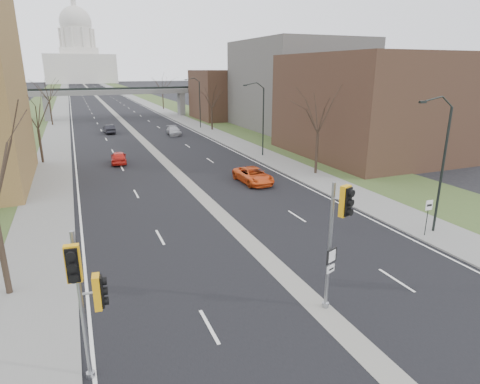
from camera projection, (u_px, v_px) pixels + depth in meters
ground at (338, 326)px, 16.78m from camera, size 700.00×700.00×0.00m
road_surface at (98, 97)px, 149.25m from camera, size 20.00×600.00×0.01m
median_strip at (98, 97)px, 149.25m from camera, size 1.20×600.00×0.02m
sidewalk_right at (130, 96)px, 153.61m from camera, size 4.00×600.00×0.12m
sidewalk_left at (63, 98)px, 144.86m from camera, size 4.00×600.00×0.12m
grass_verge_right at (146, 96)px, 155.80m from camera, size 8.00×600.00×0.10m
grass_verge_left at (44, 99)px, 142.67m from camera, size 8.00×600.00×0.10m
commercial_block_near at (369, 106)px, 48.49m from camera, size 16.00×20.00×12.00m
commercial_block_mid at (297, 85)px, 70.70m from camera, size 18.00×22.00×15.00m
commercial_block_far at (229, 95)px, 85.15m from camera, size 14.00×14.00×10.00m
pedestrian_bridge at (117, 95)px, 86.00m from camera, size 34.00×3.00×6.45m
capitol at (79, 57)px, 293.90m from camera, size 48.00×42.00×55.75m
streetlight_near at (439, 127)px, 24.03m from camera, size 2.61×0.20×8.70m
streetlight_mid at (257, 98)px, 47.00m from camera, size 2.61×0.20×8.70m
streetlight_far at (195, 89)px, 69.96m from camera, size 2.61×0.20×8.70m
tree_left_b at (35, 108)px, 43.76m from camera, size 6.75×6.75×8.81m
tree_left_c at (47, 87)px, 73.55m from camera, size 7.65×7.65×9.99m
tree_right_a at (319, 108)px, 38.99m from camera, size 7.20×7.20×9.40m
tree_right_b at (211, 96)px, 68.38m from camera, size 6.30×6.30×8.22m
tree_right_c at (162, 82)px, 103.34m from camera, size 7.65×7.65×9.99m
signal_pole_left at (85, 288)px, 12.80m from camera, size 1.07×0.95×5.51m
signal_pole_median at (338, 225)px, 16.68m from camera, size 0.82×0.98×5.87m
speed_limit_sign at (428, 211)px, 25.15m from camera, size 0.51×0.06×2.36m
car_left_near at (119, 157)px, 45.29m from camera, size 2.05×4.28×1.41m
car_left_far at (109, 129)px, 66.43m from camera, size 1.75×4.39×1.42m
car_right_near at (253, 175)px, 37.59m from camera, size 2.57×5.24×1.43m
car_right_mid at (174, 131)px, 64.78m from camera, size 2.17×4.78×1.36m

